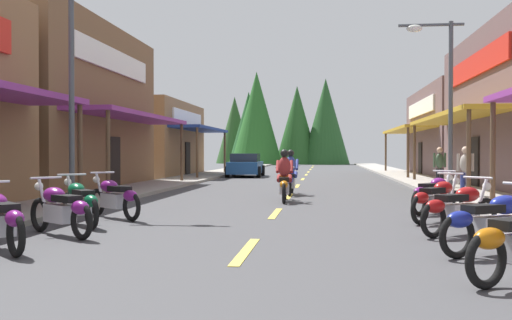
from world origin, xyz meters
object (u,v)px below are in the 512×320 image
object	(u,v)px
streetlamp_left	(84,62)
pedestrian_browsing	(440,165)
motorcycle_parked_left_4	(114,197)
rider_cruising_trailing	(291,176)
motorcycle_parked_right_4	(438,199)
parked_car_curbside	(246,165)
motorcycle_parked_left_1	(0,219)
motorcycle_parked_left_2	(60,209)
pedestrian_by_shop	(465,169)
motorcycle_parked_right_3	(460,208)
motorcycle_parked_right_5	(434,193)
motorcycle_parked_right_2	(494,221)
rider_cruising_lead	(284,180)
streetlamp_right	(440,82)
motorcycle_parked_left_3	(80,202)

from	to	relation	value
streetlamp_left	pedestrian_browsing	world-z (taller)	streetlamp_left
motorcycle_parked_left_4	rider_cruising_trailing	bearing A→B (deg)	-74.80
motorcycle_parked_right_4	parked_car_curbside	distance (m)	23.25
motorcycle_parked_left_1	streetlamp_left	bearing A→B (deg)	-35.29
streetlamp_left	pedestrian_browsing	xyz separation A→B (m)	(10.50, 9.49, -2.77)
motorcycle_parked_right_4	motorcycle_parked_left_2	world-z (taller)	same
pedestrian_browsing	pedestrian_by_shop	bearing A→B (deg)	-23.26
motorcycle_parked_right_3	motorcycle_parked_left_2	world-z (taller)	same
motorcycle_parked_right_5	pedestrian_by_shop	world-z (taller)	pedestrian_by_shop
motorcycle_parked_left_1	pedestrian_by_shop	distance (m)	14.31
rider_cruising_trailing	motorcycle_parked_right_4	bearing A→B (deg)	-154.67
streetlamp_left	pedestrian_by_shop	bearing A→B (deg)	25.94
motorcycle_parked_left_2	pedestrian_browsing	size ratio (longest dim) A/B	1.05
motorcycle_parked_right_2	motorcycle_parked_right_5	bearing A→B (deg)	55.24
motorcycle_parked_left_2	parked_car_curbside	xyz separation A→B (m)	(-0.07, 25.06, 0.20)
motorcycle_parked_right_3	motorcycle_parked_right_5	xyz separation A→B (m)	(0.23, 3.72, 0.00)
streetlamp_left	rider_cruising_lead	size ratio (longest dim) A/B	2.65
streetlamp_right	motorcycle_parked_left_2	bearing A→B (deg)	-131.90
streetlamp_right	pedestrian_by_shop	bearing A→B (deg)	1.59
streetlamp_right	rider_cruising_lead	size ratio (longest dim) A/B	2.63
motorcycle_parked_right_3	pedestrian_by_shop	distance (m)	8.57
streetlamp_right	pedestrian_by_shop	distance (m)	2.86
motorcycle_parked_right_4	rider_cruising_trailing	bearing A→B (deg)	64.96
streetlamp_left	motorcycle_parked_left_3	xyz separation A→B (m)	(1.10, -2.78, -3.25)
motorcycle_parked_right_3	motorcycle_parked_left_4	bearing A→B (deg)	125.05
rider_cruising_lead	pedestrian_by_shop	world-z (taller)	pedestrian_by_shop
rider_cruising_lead	pedestrian_by_shop	xyz separation A→B (m)	(5.63, 1.69, 0.31)
streetlamp_left	motorcycle_parked_left_4	world-z (taller)	streetlamp_left
streetlamp_left	parked_car_curbside	bearing A→B (deg)	86.48
motorcycle_parked_right_2	motorcycle_parked_right_3	xyz separation A→B (m)	(-0.03, 2.04, 0.00)
motorcycle_parked_left_2	parked_car_curbside	distance (m)	25.06
motorcycle_parked_right_2	rider_cruising_lead	world-z (taller)	rider_cruising_lead
motorcycle_parked_left_3	motorcycle_parked_left_4	xyz separation A→B (m)	(0.24, 1.30, 0.00)
motorcycle_parked_right_2	motorcycle_parked_right_4	bearing A→B (deg)	57.81
motorcycle_parked_right_2	motorcycle_parked_left_3	distance (m)	7.76
streetlamp_right	motorcycle_parked_right_2	xyz separation A→B (m)	(-1.21, -10.33, -3.22)
motorcycle_parked_right_5	rider_cruising_lead	bearing A→B (deg)	90.87
motorcycle_parked_right_2	pedestrian_browsing	size ratio (longest dim) A/B	1.10
motorcycle_parked_right_3	motorcycle_parked_left_1	distance (m)	7.70
motorcycle_parked_right_2	motorcycle_parked_left_3	bearing A→B (deg)	128.49
motorcycle_parked_right_4	rider_cruising_lead	distance (m)	5.89
motorcycle_parked_right_4	motorcycle_parked_right_2	bearing A→B (deg)	-139.85
motorcycle_parked_left_4	pedestrian_by_shop	world-z (taller)	pedestrian_by_shop
motorcycle_parked_right_5	motorcycle_parked_left_3	xyz separation A→B (m)	(-7.55, -3.27, 0.00)
motorcycle_parked_right_5	pedestrian_browsing	bearing A→B (deg)	26.37
motorcycle_parked_left_3	rider_cruising_trailing	xyz separation A→B (m)	(3.74, 9.01, 0.17)
motorcycle_parked_right_2	parked_car_curbside	xyz separation A→B (m)	(-7.17, 26.13, 0.20)
motorcycle_parked_left_2	streetlamp_left	bearing A→B (deg)	-35.31
motorcycle_parked_right_5	motorcycle_parked_left_3	bearing A→B (deg)	151.42
motorcycle_parked_left_2	rider_cruising_lead	xyz separation A→B (m)	(3.46, 7.59, 0.17)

